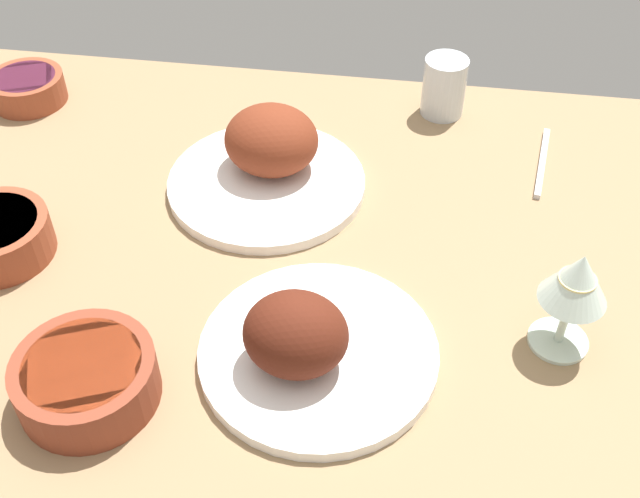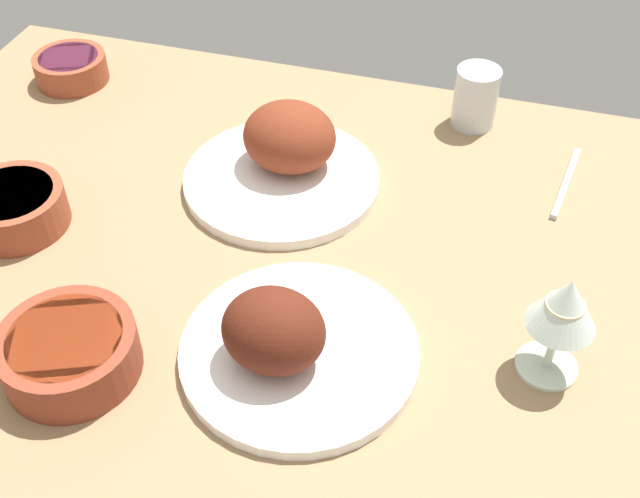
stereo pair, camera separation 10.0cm
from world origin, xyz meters
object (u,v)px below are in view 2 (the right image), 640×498
object	(u,v)px
bowl_sauce	(69,351)
water_tumbler	(476,97)
plate_center_main	(289,342)
bowl_onions	(71,67)
plate_far_side	(286,156)
bowl_cream	(14,207)
fork_loose	(566,182)
wine_glass	(564,309)

from	to	relation	value
bowl_sauce	water_tumbler	size ratio (longest dim) A/B	1.63
plate_center_main	bowl_onions	world-z (taller)	plate_center_main
plate_far_side	bowl_onions	distance (cm)	45.35
bowl_cream	plate_far_side	bearing A→B (deg)	-147.90
plate_far_side	bowl_sauce	distance (cm)	41.68
bowl_onions	bowl_sauce	bearing A→B (deg)	119.33
bowl_cream	bowl_onions	bearing A→B (deg)	-72.20
plate_center_main	fork_loose	bearing A→B (deg)	-124.15
plate_center_main	wine_glass	bearing A→B (deg)	-165.39
plate_far_side	bowl_cream	xyz separation A→B (cm)	(31.74, 19.90, -0.76)
wine_glass	water_tumbler	bearing A→B (deg)	-71.67
plate_far_side	bowl_cream	size ratio (longest dim) A/B	2.01
bowl_onions	fork_loose	bearing A→B (deg)	176.39
bowl_cream	water_tumbler	size ratio (longest dim) A/B	1.47
plate_center_main	bowl_sauce	distance (cm)	24.33
bowl_sauce	water_tumbler	bearing A→B (deg)	-120.46
fork_loose	water_tumbler	bearing A→B (deg)	-119.26
plate_far_side	wine_glass	distance (cm)	46.52
plate_center_main	fork_loose	size ratio (longest dim) A/B	1.64
water_tumbler	wine_glass	bearing A→B (deg)	108.33
plate_far_side	wine_glass	size ratio (longest dim) A/B	2.00
plate_far_side	water_tumbler	world-z (taller)	plate_far_side
bowl_onions	wine_glass	bearing A→B (deg)	154.29
bowl_cream	bowl_onions	distance (cm)	36.41
bowl_sauce	fork_loose	size ratio (longest dim) A/B	0.92
bowl_sauce	fork_loose	world-z (taller)	bowl_sauce
bowl_cream	water_tumbler	bearing A→B (deg)	-143.45
plate_far_side	fork_loose	distance (cm)	40.34
plate_far_side	fork_loose	bearing A→B (deg)	-166.19
bowl_onions	wine_glass	xyz separation A→B (cm)	(-81.84, 39.40, 7.42)
plate_far_side	bowl_onions	size ratio (longest dim) A/B	2.34
bowl_onions	fork_loose	size ratio (longest dim) A/B	0.72
plate_far_side	bowl_sauce	bearing A→B (deg)	73.02
wine_glass	plate_center_main	bearing A→B (deg)	14.61
fork_loose	wine_glass	bearing A→B (deg)	7.97
bowl_cream	bowl_sauce	bearing A→B (deg)	134.44
plate_center_main	bowl_sauce	size ratio (longest dim) A/B	1.78
plate_center_main	bowl_cream	xyz separation A→B (cm)	(42.58, -12.06, -0.37)
bowl_onions	wine_glass	distance (cm)	91.13
wine_glass	fork_loose	bearing A→B (deg)	-90.12
wine_glass	water_tumbler	size ratio (longest dim) A/B	1.48
plate_center_main	bowl_sauce	bearing A→B (deg)	18.92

